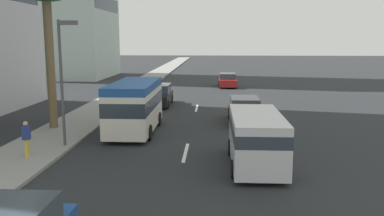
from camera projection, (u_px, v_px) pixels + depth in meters
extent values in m
plane|color=#26282B|center=(199.00, 98.00, 36.41)|extent=(198.00, 198.00, 0.00)
cube|color=gray|center=(120.00, 97.00, 36.78)|extent=(162.00, 3.38, 0.15)
cube|color=silver|center=(186.00, 152.00, 18.98)|extent=(3.20, 0.16, 0.01)
cube|color=silver|center=(197.00, 108.00, 31.22)|extent=(3.20, 0.16, 0.01)
cube|color=#A51E1E|center=(227.00, 82.00, 45.22)|extent=(4.50, 1.89, 0.76)
cube|color=#38424C|center=(228.00, 76.00, 44.88)|extent=(2.47, 1.73, 0.62)
cylinder|color=black|center=(219.00, 83.00, 46.68)|extent=(0.64, 0.22, 0.64)
cylinder|color=black|center=(234.00, 83.00, 46.59)|extent=(0.64, 0.22, 0.64)
cylinder|color=black|center=(220.00, 85.00, 43.93)|extent=(0.64, 0.22, 0.64)
cylinder|color=black|center=(236.00, 85.00, 43.84)|extent=(0.64, 0.22, 0.64)
cube|color=silver|center=(135.00, 109.00, 22.98)|extent=(6.43, 2.28, 2.23)
cube|color=#1E4C93|center=(134.00, 86.00, 22.76)|extent=(6.43, 2.28, 0.43)
cube|color=#28333D|center=(135.00, 102.00, 22.91)|extent=(6.44, 2.29, 0.74)
cylinder|color=black|center=(149.00, 132.00, 21.24)|extent=(0.84, 0.26, 0.84)
cylinder|color=black|center=(108.00, 132.00, 21.36)|extent=(0.84, 0.26, 0.84)
cylinder|color=black|center=(158.00, 119.00, 24.91)|extent=(0.84, 0.26, 0.84)
cylinder|color=black|center=(124.00, 118.00, 25.03)|extent=(0.84, 0.26, 0.84)
cube|color=#A51E1E|center=(244.00, 114.00, 25.74)|extent=(4.58, 1.86, 0.82)
cube|color=#38424C|center=(245.00, 103.00, 25.39)|extent=(2.52, 1.71, 0.67)
cylinder|color=black|center=(230.00, 113.00, 27.22)|extent=(0.64, 0.22, 0.64)
cylinder|color=black|center=(255.00, 114.00, 27.13)|extent=(0.64, 0.22, 0.64)
cylinder|color=black|center=(232.00, 122.00, 24.43)|extent=(0.64, 0.22, 0.64)
cylinder|color=black|center=(260.00, 122.00, 24.34)|extent=(0.64, 0.22, 0.64)
cube|color=silver|center=(256.00, 138.00, 16.79)|extent=(5.27, 2.05, 2.02)
cube|color=#2D3842|center=(256.00, 128.00, 16.72)|extent=(5.28, 2.05, 0.49)
cylinder|color=black|center=(231.00, 147.00, 18.54)|extent=(0.72, 0.24, 0.72)
cylinder|color=black|center=(273.00, 148.00, 18.44)|extent=(0.72, 0.24, 0.72)
cylinder|color=black|center=(234.00, 169.00, 15.43)|extent=(0.72, 0.24, 0.72)
cylinder|color=black|center=(285.00, 170.00, 15.33)|extent=(0.72, 0.24, 0.72)
cube|color=black|center=(160.00, 98.00, 32.49)|extent=(4.77, 1.71, 0.83)
cube|color=#38424C|center=(160.00, 88.00, 32.60)|extent=(2.62, 1.57, 0.68)
cylinder|color=black|center=(167.00, 104.00, 31.04)|extent=(0.64, 0.22, 0.64)
cylinder|color=black|center=(147.00, 104.00, 31.13)|extent=(0.64, 0.22, 0.64)
cylinder|color=black|center=(171.00, 99.00, 33.95)|extent=(0.64, 0.22, 0.64)
cylinder|color=black|center=(153.00, 99.00, 34.03)|extent=(0.64, 0.22, 0.64)
cylinder|color=gold|center=(26.00, 149.00, 17.67)|extent=(0.14, 0.14, 0.77)
cylinder|color=gold|center=(28.00, 148.00, 17.83)|extent=(0.14, 0.14, 0.77)
cube|color=navy|center=(26.00, 133.00, 17.63)|extent=(0.38, 0.34, 0.61)
sphere|color=tan|center=(25.00, 124.00, 17.56)|extent=(0.21, 0.21, 0.21)
cylinder|color=brown|center=(50.00, 64.00, 23.14)|extent=(0.49, 0.49, 7.46)
cylinder|color=#4C4C51|center=(62.00, 84.00, 19.22)|extent=(0.14, 0.14, 6.04)
cube|color=#4C4C51|center=(68.00, 23.00, 18.71)|extent=(0.24, 0.90, 0.20)
cube|color=#2D3847|center=(107.00, 4.00, 55.49)|extent=(12.27, 0.08, 1.87)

